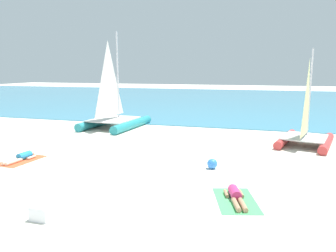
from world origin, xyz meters
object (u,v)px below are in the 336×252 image
at_px(towel_right, 236,200).
at_px(cooler_box, 42,213).
at_px(beach_ball, 212,164).
at_px(sailboat_red, 306,132).
at_px(sunbather_right, 236,195).
at_px(sailboat_teal, 114,114).
at_px(sunbather_left, 22,157).
at_px(towel_left, 21,160).

relative_size(towel_right, cooler_box, 3.80).
bearing_deg(beach_ball, sailboat_red, 53.14).
relative_size(towel_right, beach_ball, 4.88).
bearing_deg(towel_right, sailboat_red, 71.24).
xyz_separation_m(sunbather_right, cooler_box, (-4.53, -2.65, 0.05)).
height_order(towel_right, beach_ball, beach_ball).
bearing_deg(sailboat_red, sailboat_teal, -174.95).
bearing_deg(sunbather_right, sunbather_left, 153.17).
bearing_deg(sunbather_right, sailboat_teal, 115.26).
distance_m(sunbather_left, beach_ball, 7.80).
bearing_deg(sailboat_teal, sunbather_left, -87.70).
xyz_separation_m(towel_left, sunbather_right, (8.83, -1.60, 0.13)).
bearing_deg(towel_left, sunbather_left, 85.72).
xyz_separation_m(towel_right, cooler_box, (-4.55, -2.59, 0.17)).
bearing_deg(sunbather_left, sailboat_red, 32.36).
xyz_separation_m(sailboat_teal, sailboat_red, (11.19, -1.83, -0.20)).
distance_m(sailboat_red, sunbather_right, 8.28).
distance_m(sunbather_left, cooler_box, 6.09).
bearing_deg(cooler_box, towel_right, 29.62).
xyz_separation_m(sailboat_teal, towel_left, (-0.33, -8.04, -0.90)).
bearing_deg(sailboat_teal, towel_right, -44.07).
bearing_deg(towel_left, towel_right, -10.64).
distance_m(towel_right, sunbather_right, 0.14).
xyz_separation_m(sunbather_right, beach_ball, (-1.10, 2.75, 0.06)).
height_order(sailboat_red, cooler_box, sailboat_red).
height_order(towel_left, sunbather_left, sunbather_left).
bearing_deg(towel_left, sailboat_red, 28.32).
xyz_separation_m(towel_left, cooler_box, (4.30, -4.25, 0.17)).
height_order(sailboat_teal, towel_left, sailboat_teal).
relative_size(sunbather_right, cooler_box, 3.09).
height_order(towel_left, cooler_box, cooler_box).
bearing_deg(cooler_box, beach_ball, 57.57).
xyz_separation_m(sailboat_red, towel_right, (-2.68, -7.88, -0.70)).
xyz_separation_m(towel_left, beach_ball, (7.73, 1.15, 0.19)).
bearing_deg(beach_ball, cooler_box, -122.43).
bearing_deg(cooler_box, towel_left, 135.34).
bearing_deg(towel_left, sailboat_teal, 87.63).
height_order(sailboat_red, beach_ball, sailboat_red).
distance_m(sailboat_red, towel_left, 13.11).
bearing_deg(sailboat_red, towel_left, -137.36).
distance_m(sunbather_left, sunbather_right, 8.98).
bearing_deg(sailboat_red, towel_right, -94.45).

